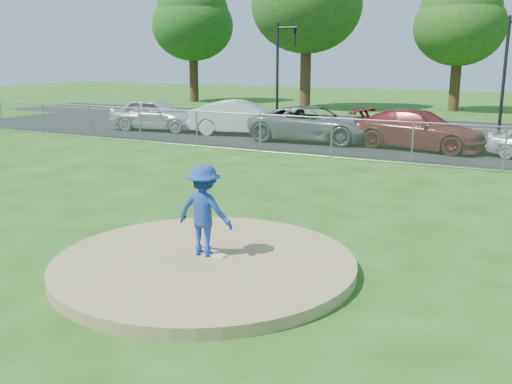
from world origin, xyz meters
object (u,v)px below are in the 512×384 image
at_px(pitcher, 204,210).
at_px(traffic_cone, 296,134).
at_px(tree_center, 460,15).
at_px(parked_car_silver, 156,114).
at_px(parked_car_white, 241,118).
at_px(parked_car_darkred, 418,130).
at_px(traffic_signal_left, 281,63).
at_px(parked_car_gray, 313,124).
at_px(tree_far_left, 192,15).

distance_m(pitcher, traffic_cone, 16.06).
relative_size(tree_center, parked_car_silver, 2.04).
relative_size(pitcher, parked_car_white, 0.33).
xyz_separation_m(pitcher, parked_car_darkred, (0.54, 15.44, -0.22)).
xyz_separation_m(traffic_signal_left, parked_car_white, (0.60, -5.82, -2.53)).
height_order(tree_center, traffic_signal_left, tree_center).
bearing_deg(parked_car_silver, parked_car_gray, -97.89).
bearing_deg(traffic_cone, pitcher, -72.36).
relative_size(tree_far_left, traffic_signal_left, 1.92).
bearing_deg(pitcher, parked_car_darkred, -93.94).
xyz_separation_m(traffic_signal_left, parked_car_darkred, (9.19, -6.36, -2.56)).
distance_m(traffic_signal_left, parked_car_gray, 8.20).
distance_m(traffic_signal_left, parked_car_white, 6.37).
distance_m(parked_car_white, parked_car_darkred, 8.61).
xyz_separation_m(traffic_cone, parked_car_gray, (0.75, 0.19, 0.48)).
relative_size(tree_far_left, pitcher, 6.49).
xyz_separation_m(tree_far_left, traffic_signal_left, (13.24, -11.00, -3.70)).
distance_m(traffic_signal_left, parked_car_darkred, 11.47).
bearing_deg(tree_center, traffic_signal_left, -122.90).
height_order(tree_center, parked_car_darkred, tree_center).
relative_size(parked_car_gray, parked_car_darkred, 1.03).
distance_m(traffic_signal_left, pitcher, 23.57).
relative_size(traffic_signal_left, parked_car_white, 1.12).
bearing_deg(tree_far_left, parked_car_gray, -44.27).
bearing_deg(tree_center, traffic_cone, -102.11).
bearing_deg(parked_car_gray, tree_far_left, 41.61).
xyz_separation_m(traffic_signal_left, pitcher, (8.65, -21.80, -2.34)).
height_order(tree_far_left, parked_car_gray, tree_far_left).
height_order(pitcher, traffic_cone, pitcher).
distance_m(tree_center, parked_car_darkred, 19.26).
relative_size(tree_far_left, parked_car_darkred, 1.96).
bearing_deg(parked_car_darkred, parked_car_silver, 98.85).
height_order(traffic_signal_left, parked_car_gray, traffic_signal_left).
relative_size(tree_far_left, parked_car_gray, 1.90).
height_order(parked_car_silver, parked_car_white, same).
relative_size(pitcher, parked_car_silver, 0.34).
distance_m(tree_center, pitcher, 34.24).
distance_m(parked_car_gray, parked_car_darkred, 4.65).
distance_m(tree_far_left, parked_car_gray, 25.60).
bearing_deg(tree_center, parked_car_white, -111.91).
xyz_separation_m(parked_car_silver, parked_car_darkred, (13.31, -0.01, -0.03)).
relative_size(tree_far_left, parked_car_silver, 2.23).
distance_m(tree_center, parked_car_gray, 19.45).
distance_m(tree_center, parked_car_white, 20.02).
relative_size(traffic_signal_left, parked_car_gray, 0.99).
relative_size(parked_car_silver, parked_car_white, 0.97).
distance_m(traffic_cone, parked_car_darkred, 5.43).
bearing_deg(parked_car_silver, traffic_cone, -99.22).
height_order(tree_center, parked_car_silver, tree_center).
relative_size(pitcher, parked_car_gray, 0.29).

